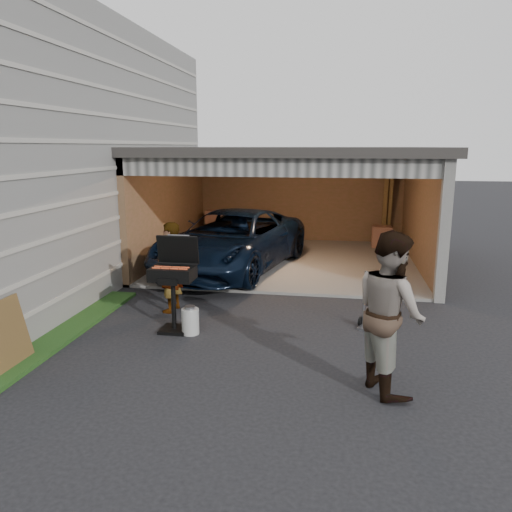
# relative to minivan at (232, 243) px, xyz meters

# --- Properties ---
(ground) EXTENTS (80.00, 80.00, 0.00)m
(ground) POSITION_rel_minivan_xyz_m (0.50, -5.20, -0.69)
(ground) COLOR black
(ground) RESTS_ON ground
(garage) EXTENTS (6.80, 6.30, 2.90)m
(garage) POSITION_rel_minivan_xyz_m (1.26, 1.59, 1.18)
(garage) COLOR #605E59
(garage) RESTS_ON ground
(minivan) EXTENTS (3.30, 5.36, 1.39)m
(minivan) POSITION_rel_minivan_xyz_m (0.00, 0.00, 0.00)
(minivan) COLOR black
(minivan) RESTS_ON ground
(woman) EXTENTS (0.46, 0.64, 1.62)m
(woman) POSITION_rel_minivan_xyz_m (-0.48, -3.00, 0.12)
(woman) COLOR #C7E1FA
(woman) RESTS_ON ground
(man) EXTENTS (1.06, 1.17, 1.97)m
(man) POSITION_rel_minivan_xyz_m (3.10, -5.40, 0.29)
(man) COLOR #402019
(man) RESTS_ON ground
(bbq_grill) EXTENTS (0.68, 0.60, 1.52)m
(bbq_grill) POSITION_rel_minivan_xyz_m (-0.10, -3.92, 0.20)
(bbq_grill) COLOR black
(bbq_grill) RESTS_ON ground
(propane_tank) EXTENTS (0.33, 0.33, 0.41)m
(propane_tank) POSITION_rel_minivan_xyz_m (0.19, -4.04, -0.49)
(propane_tank) COLOR beige
(propane_tank) RESTS_ON ground
(plywood_panel) EXTENTS (0.23, 0.84, 0.93)m
(plywood_panel) POSITION_rel_minivan_xyz_m (-1.84, -5.67, -0.23)
(plywood_panel) COLOR #52391C
(plywood_panel) RESTS_ON ground
(hand_truck) EXTENTS (0.44, 0.40, 0.95)m
(hand_truck) POSITION_rel_minivan_xyz_m (3.01, -3.34, -0.51)
(hand_truck) COLOR slate
(hand_truck) RESTS_ON ground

